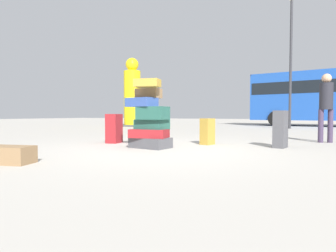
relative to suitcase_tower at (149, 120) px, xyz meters
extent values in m
plane|color=#ADA89E|center=(0.32, -0.12, -0.56)|extent=(80.00, 80.00, 0.00)
cube|color=#4C4C51|center=(0.02, 0.00, -0.46)|extent=(0.84, 0.60, 0.21)
cube|color=maroon|center=(0.00, -0.01, -0.27)|extent=(0.80, 0.58, 0.17)
cube|color=#26594C|center=(0.02, 0.07, -0.08)|extent=(0.68, 0.46, 0.20)
cube|color=#26594C|center=(0.10, -0.04, 0.14)|extent=(0.61, 0.41, 0.26)
cube|color=#334F99|center=(-0.17, -0.03, 0.36)|extent=(0.65, 0.47, 0.18)
cube|color=olive|center=(-0.10, 0.14, 0.56)|extent=(0.52, 0.35, 0.20)
cube|color=#B28C33|center=(0.05, -0.17, 0.73)|extent=(0.53, 0.40, 0.15)
cube|color=#B28C33|center=(0.86, 1.12, -0.27)|extent=(0.30, 0.34, 0.59)
cube|color=#4C4C51|center=(2.39, 1.19, -0.18)|extent=(0.28, 0.37, 0.76)
cube|color=maroon|center=(-1.26, 0.49, -0.22)|extent=(0.34, 0.44, 0.69)
cube|color=olive|center=(-0.81, -2.45, -0.44)|extent=(0.71, 0.50, 0.24)
cylinder|color=#3F334C|center=(3.38, 2.86, -0.16)|extent=(0.12, 0.12, 0.80)
cylinder|color=#3F334C|center=(3.18, 2.78, -0.16)|extent=(0.12, 0.12, 0.80)
cylinder|color=#26262D|center=(3.28, 2.82, 0.56)|extent=(0.30, 0.30, 0.64)
sphere|color=tan|center=(3.28, 2.82, 0.99)|extent=(0.22, 0.22, 0.22)
cylinder|color=yellow|center=(-6.13, 8.58, 1.02)|extent=(0.95, 0.95, 3.17)
sphere|color=yellow|center=(-6.13, 8.58, 2.98)|extent=(0.74, 0.74, 0.74)
cube|color=#4C4C4C|center=(-6.13, 8.58, -0.51)|extent=(1.33, 1.33, 0.10)
cube|color=#1E4CA5|center=(4.26, 13.63, 1.19)|extent=(9.10, 3.48, 2.80)
cube|color=black|center=(4.26, 13.63, 1.68)|extent=(8.93, 3.48, 0.70)
cylinder|color=black|center=(1.53, 15.20, -0.11)|extent=(0.92, 0.35, 0.90)
cylinder|color=black|center=(1.25, 12.71, -0.11)|extent=(0.92, 0.35, 0.90)
cylinder|color=#333338|center=(2.14, 9.82, 2.52)|extent=(0.12, 0.12, 6.17)
camera|label=1|loc=(2.86, -4.91, 0.11)|focal=29.88mm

